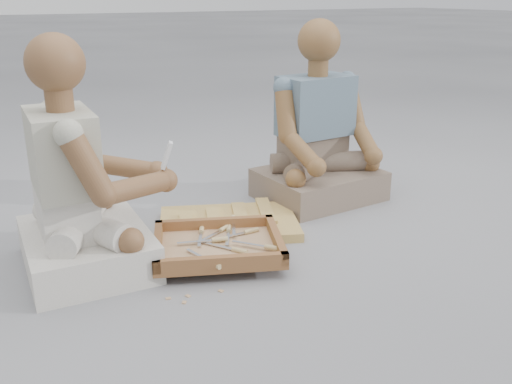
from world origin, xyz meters
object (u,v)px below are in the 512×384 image
craftsman (80,193)px  companion (319,142)px  tool_tray (218,246)px  carved_panel (229,224)px

craftsman → companion: 1.36m
craftsman → tool_tray: bearing=68.9°
carved_panel → companion: 0.72m
companion → craftsman: bearing=6.4°
craftsman → carved_panel: bearing=98.8°
carved_panel → companion: (0.63, 0.16, 0.30)m
carved_panel → craftsman: size_ratio=0.69×
tool_tray → companion: size_ratio=0.68×
carved_panel → craftsman: bearing=-173.8°
carved_panel → tool_tray: bearing=-123.7°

